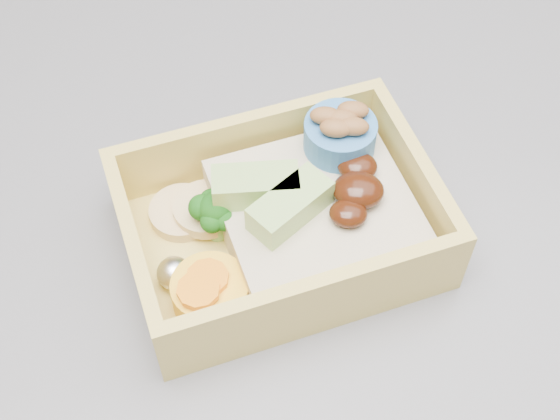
{
  "coord_description": "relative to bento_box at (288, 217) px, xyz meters",
  "views": [
    {
      "loc": [
        0.16,
        -0.28,
        1.32
      ],
      "look_at": [
        0.14,
        -0.01,
        0.95
      ],
      "focal_mm": 50.0,
      "sensor_mm": 36.0,
      "label": 1
    }
  ],
  "objects": [
    {
      "name": "bento_box",
      "position": [
        0.0,
        0.0,
        0.0
      ],
      "size": [
        0.22,
        0.19,
        0.07
      ],
      "rotation": [
        0.0,
        0.0,
        0.43
      ],
      "color": "#D6BC58",
      "rests_on": "island"
    }
  ]
}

